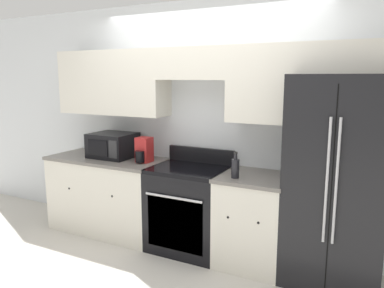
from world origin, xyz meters
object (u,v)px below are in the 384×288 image
Objects in this scene: refrigerator at (337,180)px; bottle at (235,168)px; oven_range at (189,208)px; microwave at (113,145)px.

refrigerator is 0.89m from bottle.
bottle is at bearing -15.49° from oven_range.
bottle is at bearing -7.61° from microwave.
bottle is (-0.86, -0.23, 0.07)m from refrigerator.
bottle is (0.56, -0.16, 0.53)m from oven_range.
refrigerator is (1.42, 0.07, 0.47)m from oven_range.
refrigerator is at bearing 14.80° from bottle.
microwave is (-2.45, -0.01, 0.11)m from refrigerator.
bottle reaches higher than oven_range.
microwave is (-1.03, 0.06, 0.58)m from oven_range.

